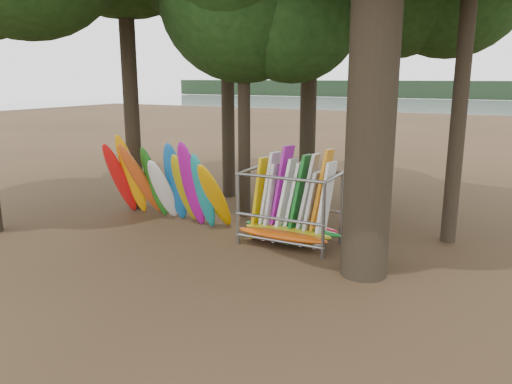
% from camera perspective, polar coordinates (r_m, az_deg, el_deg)
% --- Properties ---
extents(ground, '(120.00, 120.00, 0.00)m').
position_cam_1_polar(ground, '(14.61, -4.51, -6.33)').
color(ground, '#47331E').
rests_on(ground, ground).
extents(lake, '(160.00, 160.00, 0.00)m').
position_cam_1_polar(lake, '(72.17, 22.05, 8.24)').
color(lake, gray).
rests_on(lake, ground).
extents(far_shore, '(160.00, 4.00, 4.00)m').
position_cam_1_polar(far_shore, '(121.89, 24.72, 10.52)').
color(far_shore, black).
rests_on(far_shore, ground).
extents(kayak_row, '(4.69, 2.13, 3.14)m').
position_cam_1_polar(kayak_row, '(16.95, -10.16, 0.83)').
color(kayak_row, red).
rests_on(kayak_row, ground).
extents(storage_rack, '(3.11, 1.57, 2.91)m').
position_cam_1_polar(storage_rack, '(14.64, 3.91, -2.06)').
color(storage_rack, slate).
rests_on(storage_rack, ground).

